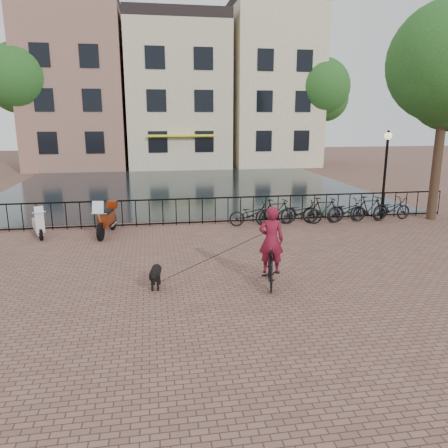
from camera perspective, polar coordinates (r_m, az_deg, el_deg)
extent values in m
plane|color=brown|center=(9.36, 3.12, -11.52)|extent=(100.00, 100.00, 0.00)
plane|color=black|center=(25.93, -5.28, 4.84)|extent=(20.00, 20.00, 0.00)
cube|color=black|center=(16.63, -2.87, 3.37)|extent=(20.00, 0.05, 0.05)
cube|color=black|center=(16.82, -2.83, 0.29)|extent=(20.00, 0.05, 0.05)
cube|color=#8A6050|center=(38.71, -18.63, 16.04)|extent=(7.50, 9.00, 12.00)
cube|color=black|center=(39.56, -19.41, 25.31)|extent=(7.50, 9.00, 0.80)
cube|color=#BEAF90|center=(38.35, -6.22, 15.93)|extent=(8.00, 9.00, 11.00)
cube|color=black|center=(39.03, -6.46, 24.61)|extent=(8.00, 9.00, 0.80)
cube|color=yellow|center=(33.66, -5.59, 11.32)|extent=(5.00, 0.60, 0.15)
cube|color=#C6B093|center=(39.70, 5.88, 16.94)|extent=(7.00, 9.00, 12.50)
cube|color=black|center=(40.62, 6.14, 26.34)|extent=(7.00, 9.00, 0.80)
cylinder|color=black|center=(36.41, -24.54, 11.22)|extent=(0.36, 0.36, 6.30)
sphere|color=#1A501B|center=(36.51, -25.13, 16.85)|extent=(5.04, 5.04, 5.04)
cylinder|color=black|center=(19.14, 26.22, 8.79)|extent=(0.36, 0.36, 5.60)
cylinder|color=black|center=(37.90, 12.21, 11.91)|extent=(0.36, 0.36, 5.95)
sphere|color=#1A501B|center=(37.96, 12.48, 17.04)|extent=(4.76, 4.76, 4.76)
cylinder|color=black|center=(18.43, 20.20, 5.45)|extent=(0.10, 0.10, 3.20)
sphere|color=beige|center=(18.28, 20.65, 10.72)|extent=(0.30, 0.30, 0.30)
imported|color=black|center=(10.68, 6.09, -5.39)|extent=(0.84, 1.74, 1.01)
imported|color=maroon|center=(10.45, 6.21, -1.23)|extent=(0.81, 0.62, 1.97)
imported|color=black|center=(16.46, 3.64, 1.30)|extent=(1.73, 0.64, 0.90)
imported|color=black|center=(16.69, 6.82, 1.58)|extent=(1.71, 0.65, 1.00)
imported|color=black|center=(16.99, 9.89, 1.52)|extent=(1.79, 0.85, 0.90)
imported|color=black|center=(17.32, 12.87, 1.77)|extent=(1.69, 0.55, 1.00)
imported|color=black|center=(17.71, 15.70, 1.70)|extent=(1.78, 0.83, 0.90)
imported|color=black|center=(18.12, 18.44, 1.93)|extent=(1.69, 0.59, 1.00)
imported|color=black|center=(18.59, 21.02, 1.85)|extent=(1.78, 0.83, 0.90)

